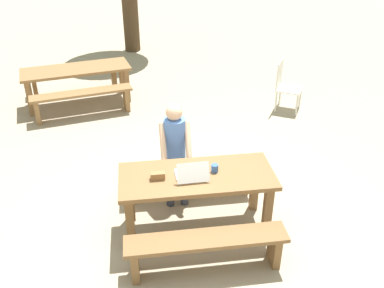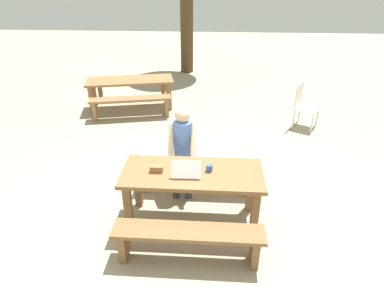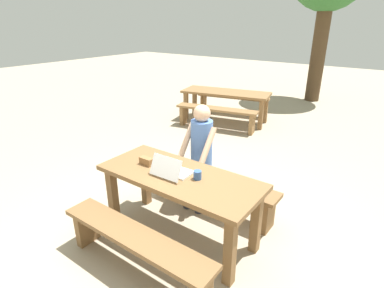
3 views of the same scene
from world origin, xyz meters
TOP-DOWN VIEW (x-y plane):
  - ground_plane at (0.00, 0.00)m, footprint 30.00×30.00m
  - picnic_table_front at (0.00, 0.00)m, footprint 1.73×0.73m
  - bench_near at (0.00, -0.66)m, footprint 1.67×0.30m
  - bench_far at (0.00, 0.66)m, footprint 1.67×0.30m
  - laptop at (-0.06, -0.05)m, footprint 0.36×0.32m
  - small_pouch at (-0.43, -0.03)m, footprint 0.16×0.07m
  - coffee_mug at (0.21, 0.03)m, footprint 0.08×0.08m
  - person_seated at (-0.18, 0.62)m, footprint 0.37×0.39m
  - picnic_table_mid at (-1.70, 3.89)m, footprint 2.08×1.11m
  - bench_mid_south at (-1.57, 3.29)m, footprint 1.80×0.66m
  - bench_mid_north at (-1.83, 4.49)m, footprint 1.80×0.66m

SIDE VIEW (x-z plane):
  - ground_plane at x=0.00m, z-range 0.00..0.00m
  - bench_near at x=0.00m, z-range 0.11..0.55m
  - bench_far at x=0.00m, z-range 0.11..0.55m
  - bench_mid_south at x=-1.57m, z-range 0.12..0.59m
  - bench_mid_north at x=-1.83m, z-range 0.12..0.59m
  - picnic_table_mid at x=-1.70m, z-range 0.25..0.95m
  - picnic_table_front at x=0.00m, z-range 0.25..1.01m
  - person_seated at x=-0.18m, z-range 0.09..1.42m
  - small_pouch at x=-0.43m, z-range 0.76..0.84m
  - coffee_mug at x=0.21m, z-range 0.76..0.85m
  - laptop at x=-0.06m, z-range 0.70..0.92m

